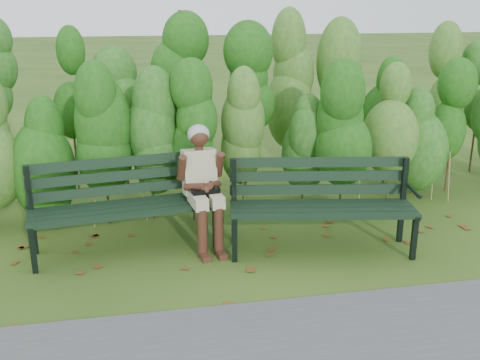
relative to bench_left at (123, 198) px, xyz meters
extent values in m
plane|color=#2A4516|center=(1.25, -0.51, -0.58)|extent=(80.00, 80.00, 0.00)
cylinder|color=#47381E|center=(-0.89, 0.79, -0.18)|extent=(0.03, 0.03, 0.80)
ellipsoid|color=#1A5D14|center=(-0.89, 0.79, 0.46)|extent=(0.64, 0.64, 1.44)
cylinder|color=#47381E|center=(-0.28, 0.79, -0.18)|extent=(0.03, 0.03, 0.80)
ellipsoid|color=#1A5D14|center=(-0.28, 0.79, 0.46)|extent=(0.64, 0.64, 1.44)
cylinder|color=#47381E|center=(0.34, 0.79, -0.18)|extent=(0.03, 0.03, 0.80)
ellipsoid|color=#1A5D14|center=(0.34, 0.79, 0.46)|extent=(0.64, 0.64, 1.44)
cylinder|color=#47381E|center=(0.95, 0.79, -0.18)|extent=(0.03, 0.03, 0.80)
ellipsoid|color=#1A5D14|center=(0.95, 0.79, 0.46)|extent=(0.64, 0.64, 1.44)
cylinder|color=#47381E|center=(1.56, 0.79, -0.18)|extent=(0.03, 0.03, 0.80)
ellipsoid|color=#1A5D14|center=(1.56, 0.79, 0.46)|extent=(0.64, 0.64, 1.44)
cylinder|color=#47381E|center=(2.17, 0.79, -0.18)|extent=(0.03, 0.03, 0.80)
ellipsoid|color=#1A5D14|center=(2.17, 0.79, 0.46)|extent=(0.64, 0.64, 1.44)
cylinder|color=#47381E|center=(2.78, 0.79, -0.18)|extent=(0.03, 0.03, 0.80)
ellipsoid|color=#1A5D14|center=(2.78, 0.79, 0.46)|extent=(0.64, 0.64, 1.44)
cylinder|color=#47381E|center=(3.39, 0.79, -0.18)|extent=(0.03, 0.03, 0.80)
ellipsoid|color=#1A5D14|center=(3.39, 0.79, 0.46)|extent=(0.64, 0.64, 1.44)
cylinder|color=#47381E|center=(4.01, 0.79, -0.18)|extent=(0.03, 0.03, 0.80)
ellipsoid|color=#1A5D14|center=(4.01, 0.79, 0.46)|extent=(0.64, 0.64, 1.44)
cylinder|color=#47381E|center=(4.62, 0.79, -0.18)|extent=(0.03, 0.03, 0.80)
ellipsoid|color=#1A5D14|center=(4.62, 0.79, 0.46)|extent=(0.64, 0.64, 1.44)
cylinder|color=#47381E|center=(-1.43, 1.79, -0.03)|extent=(0.04, 0.04, 1.10)
ellipsoid|color=#1E4E14|center=(-1.43, 1.79, 0.85)|extent=(0.70, 0.70, 1.98)
cylinder|color=#47381E|center=(-0.67, 1.79, -0.03)|extent=(0.04, 0.04, 1.10)
ellipsoid|color=#1E4E14|center=(-0.67, 1.79, 0.85)|extent=(0.70, 0.70, 1.98)
cylinder|color=#47381E|center=(0.10, 1.79, -0.03)|extent=(0.04, 0.04, 1.10)
ellipsoid|color=#1E4E14|center=(0.10, 1.79, 0.85)|extent=(0.70, 0.70, 1.98)
cylinder|color=#47381E|center=(0.87, 1.79, -0.03)|extent=(0.04, 0.04, 1.10)
ellipsoid|color=#1E4E14|center=(0.87, 1.79, 0.85)|extent=(0.70, 0.70, 1.98)
cylinder|color=#47381E|center=(1.64, 1.79, -0.03)|extent=(0.04, 0.04, 1.10)
ellipsoid|color=#1E4E14|center=(1.64, 1.79, 0.85)|extent=(0.70, 0.70, 1.98)
cylinder|color=#47381E|center=(2.41, 1.79, -0.03)|extent=(0.04, 0.04, 1.10)
ellipsoid|color=#1E4E14|center=(2.41, 1.79, 0.85)|extent=(0.70, 0.70, 1.98)
cylinder|color=#47381E|center=(3.17, 1.79, -0.03)|extent=(0.04, 0.04, 1.10)
ellipsoid|color=#1E4E14|center=(3.17, 1.79, 0.85)|extent=(0.70, 0.70, 1.98)
cylinder|color=#47381E|center=(3.94, 1.79, -0.03)|extent=(0.04, 0.04, 1.10)
ellipsoid|color=#1E4E14|center=(3.94, 1.79, 0.85)|extent=(0.70, 0.70, 1.98)
cylinder|color=#47381E|center=(4.71, 1.79, -0.03)|extent=(0.04, 0.04, 1.10)
ellipsoid|color=#1E4E14|center=(4.71, 1.79, 0.85)|extent=(0.70, 0.70, 1.98)
cube|color=brown|center=(0.43, -0.04, -0.57)|extent=(0.09, 0.11, 0.01)
cube|color=brown|center=(-0.40, -0.47, -0.57)|extent=(0.07, 0.09, 0.01)
cube|color=brown|center=(1.71, -1.47, -0.57)|extent=(0.10, 0.09, 0.01)
cube|color=brown|center=(-0.41, 0.11, -0.57)|extent=(0.11, 0.11, 0.01)
cube|color=brown|center=(-0.92, 0.35, -0.57)|extent=(0.10, 0.11, 0.01)
cube|color=brown|center=(2.02, -0.47, -0.57)|extent=(0.11, 0.10, 0.01)
cube|color=brown|center=(3.59, 0.28, -0.57)|extent=(0.11, 0.11, 0.01)
cube|color=brown|center=(-0.38, -1.11, -0.57)|extent=(0.09, 0.10, 0.01)
cube|color=brown|center=(-0.48, -1.40, -0.57)|extent=(0.10, 0.11, 0.01)
cube|color=brown|center=(1.22, -1.40, -0.57)|extent=(0.10, 0.11, 0.01)
cube|color=brown|center=(-0.08, -0.06, -0.57)|extent=(0.11, 0.11, 0.01)
cube|color=brown|center=(1.68, -1.08, -0.57)|extent=(0.10, 0.09, 0.01)
cube|color=brown|center=(1.07, -1.19, -0.57)|extent=(0.10, 0.08, 0.01)
cube|color=brown|center=(3.31, -1.00, -0.57)|extent=(0.10, 0.11, 0.01)
cube|color=brown|center=(1.80, -0.40, -0.57)|extent=(0.11, 0.09, 0.01)
cube|color=brown|center=(3.06, -0.13, -0.57)|extent=(0.07, 0.09, 0.01)
cube|color=brown|center=(0.11, -0.68, -0.57)|extent=(0.10, 0.08, 0.01)
cube|color=brown|center=(-0.12, -0.41, -0.57)|extent=(0.10, 0.11, 0.01)
cube|color=brown|center=(3.03, -1.43, -0.57)|extent=(0.11, 0.11, 0.01)
cube|color=brown|center=(0.12, 0.01, -0.57)|extent=(0.09, 0.10, 0.01)
cube|color=brown|center=(3.15, -0.34, -0.57)|extent=(0.11, 0.10, 0.01)
cube|color=brown|center=(0.14, -1.63, -0.57)|extent=(0.10, 0.11, 0.01)
cube|color=brown|center=(3.17, -1.47, -0.57)|extent=(0.11, 0.11, 0.01)
cube|color=brown|center=(1.06, 0.17, -0.57)|extent=(0.08, 0.09, 0.01)
cube|color=brown|center=(-0.87, -0.47, -0.57)|extent=(0.10, 0.11, 0.01)
cube|color=brown|center=(-1.11, -0.82, -0.57)|extent=(0.10, 0.08, 0.01)
cube|color=brown|center=(-0.02, -0.46, -0.57)|extent=(0.08, 0.09, 0.01)
cube|color=brown|center=(1.97, 0.26, -0.57)|extent=(0.11, 0.10, 0.01)
cube|color=brown|center=(2.48, -0.24, -0.57)|extent=(0.10, 0.11, 0.01)
cube|color=brown|center=(1.29, -1.49, -0.57)|extent=(0.11, 0.11, 0.01)
cube|color=brown|center=(1.47, -1.23, -0.57)|extent=(0.07, 0.09, 0.01)
cube|color=brown|center=(1.88, -0.43, -0.57)|extent=(0.10, 0.11, 0.01)
cube|color=brown|center=(-1.08, -1.08, -0.57)|extent=(0.11, 0.10, 0.01)
cube|color=black|center=(0.04, -0.32, -0.09)|extent=(1.96, 0.37, 0.04)
cube|color=black|center=(0.02, -0.19, -0.09)|extent=(1.96, 0.37, 0.04)
cube|color=black|center=(0.01, -0.05, -0.09)|extent=(1.96, 0.37, 0.04)
cube|color=black|center=(-0.01, 0.08, -0.09)|extent=(1.96, 0.37, 0.04)
cube|color=black|center=(-0.02, 0.18, 0.03)|extent=(1.95, 0.31, 0.11)
cube|color=black|center=(-0.03, 0.20, 0.18)|extent=(1.95, 0.31, 0.11)
cube|color=black|center=(-0.03, 0.22, 0.34)|extent=(1.95, 0.31, 0.11)
cube|color=black|center=(-0.89, -0.45, -0.33)|extent=(0.06, 0.06, 0.49)
cube|color=black|center=(-0.95, 0.01, -0.09)|extent=(0.06, 0.06, 0.98)
cube|color=black|center=(-0.91, -0.24, -0.11)|extent=(0.12, 0.55, 0.04)
cylinder|color=black|center=(-0.91, -0.29, 0.13)|extent=(0.09, 0.41, 0.04)
cube|color=black|center=(0.97, -0.22, -0.33)|extent=(0.06, 0.06, 0.49)
cube|color=black|center=(0.91, 0.25, -0.09)|extent=(0.06, 0.06, 0.98)
cube|color=black|center=(0.94, 0.00, -0.11)|extent=(0.12, 0.55, 0.04)
cylinder|color=black|center=(0.95, -0.05, 0.13)|extent=(0.09, 0.41, 0.04)
cube|color=black|center=(2.04, -0.72, -0.09)|extent=(1.95, 0.44, 0.04)
cube|color=black|center=(2.06, -0.59, -0.09)|extent=(1.95, 0.44, 0.04)
cube|color=black|center=(2.08, -0.46, -0.09)|extent=(1.95, 0.44, 0.04)
cube|color=black|center=(2.10, -0.32, -0.09)|extent=(1.95, 0.44, 0.04)
cube|color=black|center=(2.12, -0.22, 0.03)|extent=(1.94, 0.38, 0.11)
cube|color=black|center=(2.12, -0.21, 0.18)|extent=(1.94, 0.38, 0.11)
cube|color=black|center=(2.13, -0.19, 0.33)|extent=(1.94, 0.38, 0.11)
cube|color=black|center=(1.12, -0.58, -0.33)|extent=(0.06, 0.06, 0.49)
cube|color=black|center=(1.19, -0.12, -0.09)|extent=(0.06, 0.06, 0.98)
cube|color=black|center=(1.15, -0.37, -0.11)|extent=(0.14, 0.54, 0.04)
cylinder|color=black|center=(1.14, -0.42, 0.13)|extent=(0.11, 0.41, 0.04)
cube|color=black|center=(2.96, -0.89, -0.33)|extent=(0.06, 0.06, 0.49)
cube|color=black|center=(3.03, -0.43, -0.09)|extent=(0.06, 0.06, 0.98)
cube|color=black|center=(2.99, -0.68, -0.11)|extent=(0.14, 0.54, 0.04)
cylinder|color=black|center=(2.98, -0.73, 0.13)|extent=(0.11, 0.41, 0.04)
cube|color=beige|center=(0.78, -0.23, 0.00)|extent=(0.19, 0.43, 0.13)
cube|color=beige|center=(0.96, -0.21, 0.00)|extent=(0.19, 0.43, 0.13)
cylinder|color=#452418|center=(0.81, -0.40, -0.31)|extent=(0.12, 0.12, 0.53)
cylinder|color=#452418|center=(0.98, -0.37, -0.31)|extent=(0.12, 0.12, 0.53)
cube|color=#452418|center=(0.82, -0.47, -0.55)|extent=(0.11, 0.21, 0.06)
cube|color=#452418|center=(0.99, -0.45, -0.55)|extent=(0.11, 0.21, 0.06)
cube|color=beige|center=(0.84, 0.05, 0.23)|extent=(0.38, 0.29, 0.51)
cylinder|color=#452418|center=(0.84, 0.03, 0.50)|extent=(0.09, 0.09, 0.10)
sphere|color=#452418|center=(0.84, 0.02, 0.62)|extent=(0.21, 0.21, 0.21)
ellipsoid|color=gray|center=(0.84, 0.04, 0.65)|extent=(0.24, 0.23, 0.22)
cylinder|color=#452418|center=(0.64, -0.06, 0.31)|extent=(0.11, 0.22, 0.31)
cylinder|color=#452418|center=(1.05, -0.01, 0.31)|extent=(0.11, 0.22, 0.31)
cylinder|color=#452418|center=(0.76, -0.17, 0.13)|extent=(0.25, 0.24, 0.13)
cylinder|color=#452418|center=(0.97, -0.15, 0.13)|extent=(0.20, 0.27, 0.13)
sphere|color=#452418|center=(0.87, -0.22, 0.11)|extent=(0.11, 0.11, 0.11)
cube|color=black|center=(0.87, -0.21, 0.04)|extent=(0.31, 0.16, 0.16)
camera|label=1|loc=(0.16, -5.80, 2.01)|focal=42.00mm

